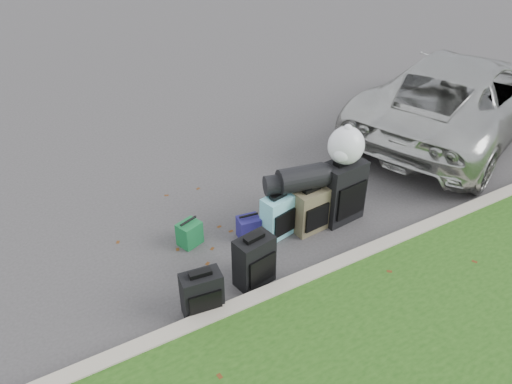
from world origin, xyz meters
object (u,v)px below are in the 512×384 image
suitcase_large_black_left (254,261)px  suitcase_olive (310,210)px  suitcase_small_black (202,294)px  suitcase_large_black_right (342,191)px  suv (459,95)px  tote_green (190,234)px  tote_navy (249,227)px  suitcase_teal (278,216)px

suitcase_large_black_left → suitcase_olive: (1.10, 0.50, -0.01)m
suitcase_small_black → suitcase_large_black_right: bearing=22.7°
suitcase_small_black → suitcase_large_black_right: (2.29, 0.63, 0.16)m
suv → suitcase_olive: size_ratio=8.19×
tote_green → tote_navy: tote_green is taller
suv → suitcase_teal: 4.36m
tote_green → suitcase_teal: bearing=-39.9°
suitcase_small_black → suitcase_teal: size_ratio=0.92×
suitcase_olive → suitcase_large_black_right: suitcase_large_black_right is taller
suitcase_teal → tote_navy: suitcase_teal is taller
tote_navy → tote_green: bearing=169.0°
suitcase_small_black → suitcase_olive: (1.79, 0.63, 0.04)m
suitcase_teal → tote_green: (-1.03, 0.39, -0.13)m
suv → suitcase_small_black: (-5.60, -1.70, -0.41)m
suitcase_teal → suitcase_olive: bearing=-25.3°
suitcase_olive → suitcase_teal: suitcase_olive is taller
suv → suitcase_large_black_left: 5.17m
suitcase_large_black_left → tote_navy: 0.84m
tote_navy → suitcase_olive: bearing=-9.8°
suitcase_teal → suitcase_large_black_right: bearing=-18.0°
tote_navy → suitcase_large_black_left: bearing=-106.5°
suitcase_small_black → tote_green: bearing=80.3°
suitcase_olive → suitcase_large_black_right: 0.51m
suitcase_large_black_right → tote_green: bearing=160.3°
suitcase_large_black_left → suitcase_olive: 1.21m
suitcase_large_black_right → suv: bearing=12.6°
suv → suitcase_large_black_right: bearing=86.8°
suitcase_olive → suitcase_large_black_right: size_ratio=0.71×
suitcase_large_black_right → tote_navy: 1.30m
suitcase_small_black → suitcase_olive: size_ratio=0.88×
suv → tote_navy: bearing=79.1°
suv → suitcase_olive: (-3.82, -1.08, -0.38)m
suitcase_small_black → suitcase_large_black_left: size_ratio=0.85×
suitcase_large_black_right → suitcase_olive: bearing=174.3°
suitcase_small_black → suitcase_large_black_right: size_ratio=0.62×
suitcase_large_black_left → suitcase_olive: suitcase_large_black_left is taller
suitcase_large_black_left → tote_navy: bearing=55.2°
suv → suitcase_olive: bearing=84.5°
suitcase_large_black_left → tote_navy: size_ratio=2.13×
suitcase_teal → tote_green: 1.11m
suitcase_large_black_left → suitcase_olive: bearing=14.7°
suitcase_olive → suitcase_teal: 0.43m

